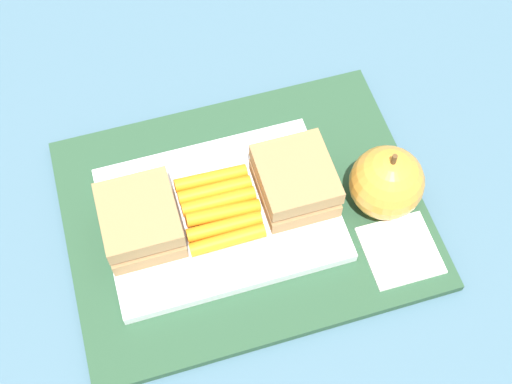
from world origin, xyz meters
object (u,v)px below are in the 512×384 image
at_px(sandwich_half_left, 140,221).
at_px(apple, 387,183).
at_px(food_tray, 220,214).
at_px(paper_napkin, 400,250).
at_px(sandwich_half_right, 295,181).
at_px(carrot_sticks_bundle, 220,208).

distance_m(sandwich_half_left, apple, 0.24).
relative_size(food_tray, apple, 2.70).
bearing_deg(paper_napkin, sandwich_half_left, 159.86).
xyz_separation_m(sandwich_half_right, apple, (0.08, -0.03, 0.00)).
distance_m(food_tray, sandwich_half_left, 0.08).
relative_size(carrot_sticks_bundle, apple, 1.01).
xyz_separation_m(food_tray, paper_napkin, (0.16, -0.09, -0.00)).
xyz_separation_m(sandwich_half_left, carrot_sticks_bundle, (0.08, 0.00, -0.02)).
xyz_separation_m(sandwich_half_left, sandwich_half_right, (0.16, 0.00, 0.00)).
distance_m(food_tray, carrot_sticks_bundle, 0.01).
distance_m(sandwich_half_left, sandwich_half_right, 0.16).
distance_m(food_tray, apple, 0.17).
relative_size(sandwich_half_right, carrot_sticks_bundle, 0.93).
bearing_deg(paper_napkin, carrot_sticks_bundle, 151.37).
bearing_deg(food_tray, sandwich_half_left, 180.00).
relative_size(sandwich_half_left, carrot_sticks_bundle, 0.93).
relative_size(sandwich_half_left, sandwich_half_right, 1.00).
distance_m(food_tray, paper_napkin, 0.18).
height_order(food_tray, apple, apple).
bearing_deg(sandwich_half_left, carrot_sticks_bundle, 0.04).
distance_m(sandwich_half_right, carrot_sticks_bundle, 0.08).
distance_m(food_tray, sandwich_half_right, 0.08).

